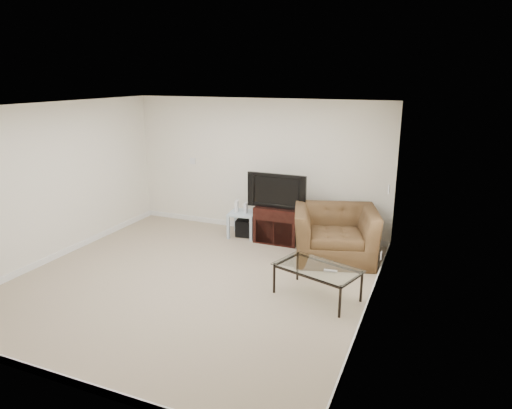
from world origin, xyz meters
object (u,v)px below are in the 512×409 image
at_px(coffee_table, 317,282).
at_px(tv_stand, 279,224).
at_px(television, 279,190).
at_px(recliner, 335,225).
at_px(side_table, 243,224).
at_px(subwoofer, 245,227).

bearing_deg(coffee_table, tv_stand, 123.34).
height_order(television, recliner, television).
relative_size(recliner, coffee_table, 1.18).
distance_m(side_table, coffee_table, 2.65).
bearing_deg(tv_stand, recliner, -21.70).
relative_size(tv_stand, subwoofer, 2.58).
height_order(side_table, recliner, recliner).
relative_size(tv_stand, television, 0.79).
bearing_deg(television, recliner, -19.57).
xyz_separation_m(tv_stand, coffee_table, (1.22, -1.85, -0.11)).
relative_size(subwoofer, recliner, 0.23).
relative_size(television, coffee_table, 0.90).
distance_m(subwoofer, recliner, 1.89).
bearing_deg(subwoofer, television, -3.77).
distance_m(tv_stand, side_table, 0.70).
distance_m(recliner, coffee_table, 1.47).
height_order(tv_stand, side_table, tv_stand).
bearing_deg(coffee_table, subwoofer, 135.34).
relative_size(side_table, subwoofer, 1.60).
bearing_deg(television, tv_stand, 90.67).
height_order(side_table, coffee_table, side_table).
relative_size(tv_stand, recliner, 0.60).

